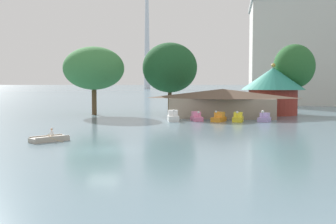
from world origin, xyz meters
TOP-DOWN VIEW (x-y plane):
  - ground_plane at (0.00, 0.00)m, footprint 2000.00×2000.00m
  - rowboat_with_rower at (-6.33, 3.94)m, footprint 3.24×3.57m
  - pedal_boat_white at (1.96, 25.39)m, footprint 2.07×3.15m
  - pedal_boat_pink at (5.14, 26.45)m, footprint 2.07×2.86m
  - pedal_boat_orange at (8.29, 25.74)m, footprint 2.14×3.11m
  - pedal_boat_yellow at (10.88, 25.93)m, footprint 1.62×2.72m
  - pedal_boat_lavender at (14.47, 26.62)m, footprint 2.04×2.56m
  - boathouse at (8.59, 31.91)m, footprint 16.83×6.99m
  - green_roof_pavilion at (16.80, 39.63)m, footprint 10.52×10.52m
  - shoreline_tree_tall_left at (-12.68, 34.64)m, footprint 10.09×10.09m
  - shoreline_tree_mid at (-0.62, 39.30)m, footprint 9.43×9.43m
  - shoreline_tree_right at (20.51, 42.16)m, footprint 6.99×6.99m
  - background_building_block at (34.09, 75.78)m, footprint 39.83×19.82m

SIDE VIEW (x-z plane):
  - ground_plane at x=0.00m, z-range 0.00..0.00m
  - rowboat_with_rower at x=-6.33m, z-range -0.41..0.89m
  - pedal_boat_lavender at x=14.47m, z-range -0.33..1.30m
  - pedal_boat_pink at x=5.14m, z-range -0.21..1.20m
  - pedal_boat_yellow at x=10.88m, z-range -0.26..1.27m
  - pedal_boat_orange at x=8.29m, z-range -0.28..1.29m
  - pedal_boat_white at x=1.96m, z-range -0.26..1.45m
  - boathouse at x=8.59m, z-range 0.11..4.50m
  - green_roof_pavilion at x=16.80m, z-range 0.18..8.76m
  - shoreline_tree_tall_left at x=-12.68m, z-range 2.06..13.35m
  - shoreline_tree_mid at x=-0.62m, z-range 1.81..14.02m
  - shoreline_tree_right at x=20.51m, z-range 2.16..14.07m
  - background_building_block at x=34.09m, z-range 0.02..25.26m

